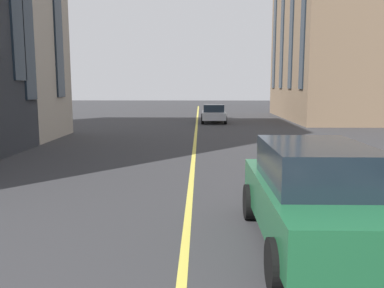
% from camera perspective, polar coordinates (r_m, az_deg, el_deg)
% --- Properties ---
extents(lane_centre_line, '(80.00, 0.16, 0.01)m').
position_cam_1_polar(lane_centre_line, '(15.51, 0.17, -2.43)').
color(lane_centre_line, '#D8C64C').
rests_on(lane_centre_line, ground_plane).
extents(car_silver_near, '(3.90, 1.89, 1.40)m').
position_cam_1_polar(car_silver_near, '(31.30, 3.04, 4.30)').
color(car_silver_near, '#B7BABF').
rests_on(car_silver_near, ground_plane).
extents(car_green_mid, '(4.70, 2.14, 1.88)m').
position_cam_1_polar(car_green_mid, '(7.55, 16.89, -6.88)').
color(car_green_mid, '#1E6038').
rests_on(car_green_mid, ground_plane).
extents(building_right_near, '(14.80, 11.89, 18.47)m').
position_cam_1_polar(building_right_near, '(37.93, 22.47, 17.35)').
color(building_right_near, '#846B51').
rests_on(building_right_near, ground_plane).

